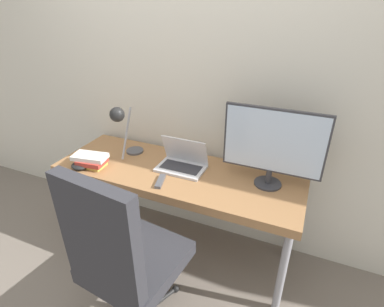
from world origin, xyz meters
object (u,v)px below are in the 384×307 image
at_px(monitor, 273,144).
at_px(game_controller, 80,166).
at_px(desk_lamp, 121,123).
at_px(office_chair, 123,256).
at_px(book_stack, 91,160).
at_px(laptop, 182,162).

relative_size(monitor, game_controller, 4.74).
height_order(desk_lamp, game_controller, desk_lamp).
height_order(office_chair, book_stack, office_chair).
bearing_deg(office_chair, monitor, 54.15).
distance_m(monitor, book_stack, 1.26).
bearing_deg(laptop, office_chair, -88.74).
height_order(monitor, book_stack, monitor).
bearing_deg(monitor, office_chair, -125.85).
bearing_deg(desk_lamp, laptop, 6.51).
xyz_separation_m(monitor, desk_lamp, (-1.05, -0.08, -0.00)).
bearing_deg(monitor, desk_lamp, -175.43).
xyz_separation_m(monitor, game_controller, (-1.27, -0.33, -0.27)).
distance_m(laptop, game_controller, 0.73).
relative_size(monitor, office_chair, 0.54).
bearing_deg(laptop, book_stack, -158.65).
bearing_deg(laptop, game_controller, -156.27).
bearing_deg(office_chair, desk_lamp, 122.80).
bearing_deg(monitor, book_stack, -167.37).
xyz_separation_m(desk_lamp, game_controller, (-0.22, -0.24, -0.27)).
distance_m(laptop, monitor, 0.65).
relative_size(laptop, desk_lamp, 0.80).
height_order(book_stack, game_controller, book_stack).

